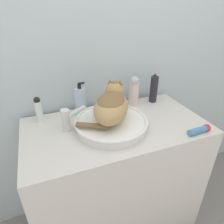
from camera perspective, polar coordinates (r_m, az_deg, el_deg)
The scene contains 10 objects.
wall_back at distance 1.31m, azimuth -4.35°, elevation 15.78°, with size 8.00×0.05×2.40m.
vanity_counter at distance 1.43m, azimuth 1.05°, elevation -18.79°, with size 1.04×0.56×0.88m.
sink_basin at distance 1.10m, azimuth -0.25°, elevation -3.20°, with size 0.41×0.41×0.06m.
cat at distance 1.06m, azimuth -0.17°, elevation 2.31°, with size 0.35×0.35×0.18m.
faucet at distance 1.09m, azimuth -12.49°, elevation -1.77°, with size 0.13×0.07×0.15m.
deodorant_stick at distance 1.21m, azimuth -20.23°, elevation 0.65°, with size 0.04×0.04×0.16m.
hairspray_can_black at distance 1.41m, azimuth 11.85°, elevation 6.53°, with size 0.05×0.05×0.20m.
soap_pump_bottle at distance 1.23m, azimuth -8.99°, elevation 3.04°, with size 0.06×0.06×0.21m.
lotion_bottle_white at distance 1.34m, azimuth 6.28°, elevation 5.95°, with size 0.07×0.07×0.20m.
cream_tube at distance 1.17m, azimuth 23.63°, elevation -4.81°, with size 0.14×0.04×0.04m.
Camera 1 is at (-0.37, -0.61, 1.49)m, focal length 32.00 mm.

